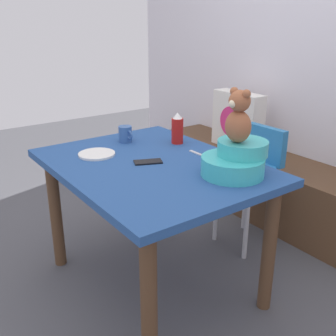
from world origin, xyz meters
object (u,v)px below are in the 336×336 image
object	(u,v)px
dining_table	(153,182)
ketchup_bottle	(177,129)
highchair	(250,170)
infant_seat_teal	(236,160)
pillow_floral_left	(238,120)
teddy_bear	(239,117)
coffee_mug	(126,134)
cell_phone	(148,162)
dinner_plate_near	(97,154)

from	to	relation	value
dining_table	ketchup_bottle	xyz separation A→B (m)	(-0.20, 0.31, 0.20)
ketchup_bottle	highchair	bearing A→B (deg)	67.67
infant_seat_teal	ketchup_bottle	distance (m)	0.57
dining_table	infant_seat_teal	bearing A→B (deg)	32.99
infant_seat_teal	pillow_floral_left	bearing A→B (deg)	134.24
ketchup_bottle	teddy_bear	bearing A→B (deg)	-8.01
highchair	dining_table	bearing A→B (deg)	-88.74
pillow_floral_left	coffee_mug	size ratio (longest dim) A/B	3.67
pillow_floral_left	teddy_bear	size ratio (longest dim) A/B	1.76
ketchup_bottle	cell_phone	distance (m)	0.39
highchair	teddy_bear	world-z (taller)	teddy_bear
infant_seat_teal	cell_phone	distance (m)	0.46
highchair	dinner_plate_near	bearing A→B (deg)	-105.69
dining_table	dinner_plate_near	world-z (taller)	dinner_plate_near
infant_seat_teal	dining_table	bearing A→B (deg)	-147.01
infant_seat_teal	teddy_bear	size ratio (longest dim) A/B	1.32
highchair	coffee_mug	size ratio (longest dim) A/B	6.58
dining_table	teddy_bear	distance (m)	0.58
dinner_plate_near	highchair	bearing A→B (deg)	74.31
coffee_mug	infant_seat_teal	bearing A→B (deg)	11.45
coffee_mug	cell_phone	bearing A→B (deg)	-13.58
pillow_floral_left	dining_table	xyz separation A→B (m)	(0.56, -1.18, -0.05)
pillow_floral_left	dining_table	world-z (taller)	pillow_floral_left
highchair	infant_seat_teal	bearing A→B (deg)	-54.40
dining_table	infant_seat_teal	size ratio (longest dim) A/B	3.62
teddy_bear	ketchup_bottle	bearing A→B (deg)	171.99
dining_table	coffee_mug	distance (m)	0.44
dining_table	coffee_mug	bearing A→B (deg)	168.96
highchair	infant_seat_teal	xyz separation A→B (m)	(0.38, -0.53, 0.29)
dinner_plate_near	cell_phone	xyz separation A→B (m)	(0.26, 0.16, -0.00)
pillow_floral_left	cell_phone	distance (m)	1.31
infant_seat_teal	cell_phone	size ratio (longest dim) A/B	2.29
infant_seat_teal	teddy_bear	xyz separation A→B (m)	(0.00, -0.00, 0.21)
dining_table	ketchup_bottle	size ratio (longest dim) A/B	6.46
dining_table	cell_phone	size ratio (longest dim) A/B	8.30
highchair	coffee_mug	xyz separation A→B (m)	(-0.39, -0.69, 0.27)
dinner_plate_near	dining_table	bearing A→B (deg)	32.05
highchair	cell_phone	size ratio (longest dim) A/B	5.49
infant_seat_teal	teddy_bear	bearing A→B (deg)	-90.00
teddy_bear	ketchup_bottle	xyz separation A→B (m)	(-0.56, 0.08, -0.19)
coffee_mug	dinner_plate_near	xyz separation A→B (m)	(0.13, -0.26, -0.04)
pillow_floral_left	teddy_bear	xyz separation A→B (m)	(0.92, -0.95, 0.34)
teddy_bear	pillow_floral_left	bearing A→B (deg)	134.23
infant_seat_teal	ketchup_bottle	size ratio (longest dim) A/B	1.78
coffee_mug	teddy_bear	bearing A→B (deg)	11.41
highchair	ketchup_bottle	xyz separation A→B (m)	(-0.19, -0.45, 0.31)
teddy_bear	ketchup_bottle	size ratio (longest dim) A/B	1.35
ketchup_bottle	dining_table	bearing A→B (deg)	-57.25
ketchup_bottle	cell_phone	xyz separation A→B (m)	(0.18, -0.33, -0.08)
teddy_bear	dinner_plate_near	distance (m)	0.81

